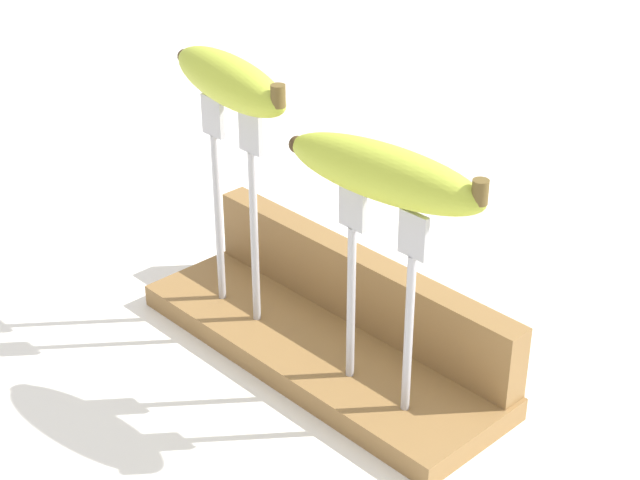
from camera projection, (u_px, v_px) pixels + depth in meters
name	position (u px, v px, depth m)	size (l,w,h in m)	color
ground_plane	(320.00, 357.00, 0.92)	(3.00, 3.00, 0.00)	white
wooden_board	(320.00, 348.00, 0.92)	(0.36, 0.12, 0.02)	olive
board_backstop	(359.00, 286.00, 0.93)	(0.36, 0.03, 0.07)	olive
fork_stand_left	(234.00, 192.00, 0.90)	(0.08, 0.01, 0.20)	#B2B2B7
fork_stand_right	(380.00, 281.00, 0.79)	(0.09, 0.01, 0.18)	#B2B2B7
banana_raised_left	(229.00, 80.00, 0.85)	(0.16, 0.06, 0.04)	#B2C138
banana_raised_right	(384.00, 172.00, 0.75)	(0.18, 0.06, 0.04)	#B2C138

